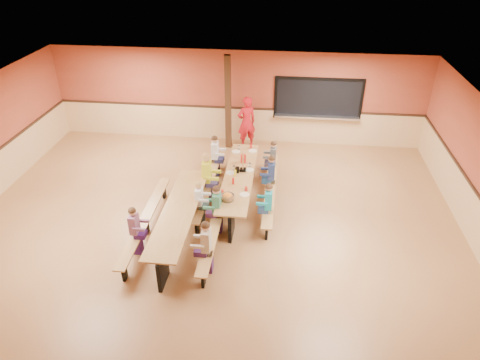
# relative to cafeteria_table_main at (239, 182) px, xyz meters

# --- Properties ---
(ground) EXTENTS (12.00, 12.00, 0.00)m
(ground) POSITION_rel_cafeteria_table_main_xyz_m (-0.50, -1.32, -0.53)
(ground) COLOR brown
(ground) RESTS_ON ground
(room_envelope) EXTENTS (12.04, 10.04, 3.02)m
(room_envelope) POSITION_rel_cafeteria_table_main_xyz_m (-0.50, -1.32, 0.16)
(room_envelope) COLOR #9B442D
(room_envelope) RESTS_ON ground
(kitchen_pass_through) EXTENTS (2.78, 0.28, 1.38)m
(kitchen_pass_through) POSITION_rel_cafeteria_table_main_xyz_m (2.10, 3.64, 0.96)
(kitchen_pass_through) COLOR black
(kitchen_pass_through) RESTS_ON ground
(structural_post) EXTENTS (0.18, 0.18, 3.00)m
(structural_post) POSITION_rel_cafeteria_table_main_xyz_m (-0.70, 3.08, 0.97)
(structural_post) COLOR #321E10
(structural_post) RESTS_ON ground
(cafeteria_table_main) EXTENTS (1.91, 3.70, 0.74)m
(cafeteria_table_main) POSITION_rel_cafeteria_table_main_xyz_m (0.00, 0.00, 0.00)
(cafeteria_table_main) COLOR #A27640
(cafeteria_table_main) RESTS_ON ground
(cafeteria_table_second) EXTENTS (1.91, 3.70, 0.74)m
(cafeteria_table_second) POSITION_rel_cafeteria_table_main_xyz_m (-1.18, -1.67, 0.00)
(cafeteria_table_second) COLOR #A27640
(cafeteria_table_second) RESTS_ON ground
(seated_child_white_left) EXTENTS (0.34, 0.28, 1.15)m
(seated_child_white_left) POSITION_rel_cafeteria_table_main_xyz_m (-0.83, -1.13, 0.05)
(seated_child_white_left) COLOR white
(seated_child_white_left) RESTS_ON ground
(seated_adult_yellow) EXTENTS (0.44, 0.36, 1.36)m
(seated_adult_yellow) POSITION_rel_cafeteria_table_main_xyz_m (-0.83, -0.09, 0.15)
(seated_adult_yellow) COLOR gold
(seated_adult_yellow) RESTS_ON ground
(seated_child_grey_left) EXTENTS (0.38, 0.31, 1.23)m
(seated_child_grey_left) POSITION_rel_cafeteria_table_main_xyz_m (-0.83, 1.21, 0.09)
(seated_child_grey_left) COLOR white
(seated_child_grey_left) RESTS_ON ground
(seated_child_teal_right) EXTENTS (0.37, 0.30, 1.20)m
(seated_child_teal_right) POSITION_rel_cafeteria_table_main_xyz_m (0.82, -1.11, 0.08)
(seated_child_teal_right) COLOR teal
(seated_child_teal_right) RESTS_ON ground
(seated_child_navy_right) EXTENTS (0.37, 0.30, 1.22)m
(seated_child_navy_right) POSITION_rel_cafeteria_table_main_xyz_m (0.82, 0.23, 0.08)
(seated_child_navy_right) COLOR navy
(seated_child_navy_right) RESTS_ON ground
(seated_child_char_right) EXTENTS (0.35, 0.29, 1.17)m
(seated_child_char_right) POSITION_rel_cafeteria_table_main_xyz_m (0.82, 1.17, 0.06)
(seated_child_char_right) COLOR #474C52
(seated_child_char_right) RESTS_ON ground
(seated_child_purple_sec) EXTENTS (0.36, 0.29, 1.18)m
(seated_child_purple_sec) POSITION_rel_cafeteria_table_main_xyz_m (-2.00, -2.37, 0.07)
(seated_child_purple_sec) COLOR #814F74
(seated_child_purple_sec) RESTS_ON ground
(seated_child_green_sec) EXTENTS (0.38, 0.31, 1.24)m
(seated_child_green_sec) POSITION_rel_cafeteria_table_main_xyz_m (-0.35, -1.40, 0.09)
(seated_child_green_sec) COLOR #387A5B
(seated_child_green_sec) RESTS_ON ground
(seated_child_tan_sec) EXTENTS (0.39, 0.32, 1.24)m
(seated_child_tan_sec) POSITION_rel_cafeteria_table_main_xyz_m (-0.35, -2.77, 0.10)
(seated_child_tan_sec) COLOR #B3A790
(seated_child_tan_sec) RESTS_ON ground
(standing_woman) EXTENTS (0.75, 0.67, 1.72)m
(standing_woman) POSITION_rel_cafeteria_table_main_xyz_m (-0.12, 3.14, 0.33)
(standing_woman) COLOR red
(standing_woman) RESTS_ON ground
(punch_pitcher) EXTENTS (0.16, 0.16, 0.22)m
(punch_pitcher) POSITION_rel_cafeteria_table_main_xyz_m (0.04, 0.71, 0.32)
(punch_pitcher) COLOR #B32117
(punch_pitcher) RESTS_ON cafeteria_table_main
(chip_bowl) EXTENTS (0.32, 0.32, 0.15)m
(chip_bowl) POSITION_rel_cafeteria_table_main_xyz_m (-0.14, -1.14, 0.29)
(chip_bowl) COLOR orange
(chip_bowl) RESTS_ON cafeteria_table_main
(napkin_dispenser) EXTENTS (0.10, 0.14, 0.13)m
(napkin_dispenser) POSITION_rel_cafeteria_table_main_xyz_m (-0.06, 0.17, 0.28)
(napkin_dispenser) COLOR black
(napkin_dispenser) RESTS_ON cafeteria_table_main
(condiment_mustard) EXTENTS (0.06, 0.06, 0.17)m
(condiment_mustard) POSITION_rel_cafeteria_table_main_xyz_m (-0.09, -0.05, 0.30)
(condiment_mustard) COLOR yellow
(condiment_mustard) RESTS_ON cafeteria_table_main
(condiment_ketchup) EXTENTS (0.06, 0.06, 0.17)m
(condiment_ketchup) POSITION_rel_cafeteria_table_main_xyz_m (-0.10, -0.44, 0.30)
(condiment_ketchup) COLOR #B2140F
(condiment_ketchup) RESTS_ON cafeteria_table_main
(table_paddle) EXTENTS (0.16, 0.16, 0.56)m
(table_paddle) POSITION_rel_cafeteria_table_main_xyz_m (0.08, 0.25, 0.35)
(table_paddle) COLOR black
(table_paddle) RESTS_ON cafeteria_table_main
(place_settings) EXTENTS (0.65, 3.30, 0.11)m
(place_settings) POSITION_rel_cafeteria_table_main_xyz_m (-0.00, 0.00, 0.27)
(place_settings) COLOR beige
(place_settings) RESTS_ON cafeteria_table_main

